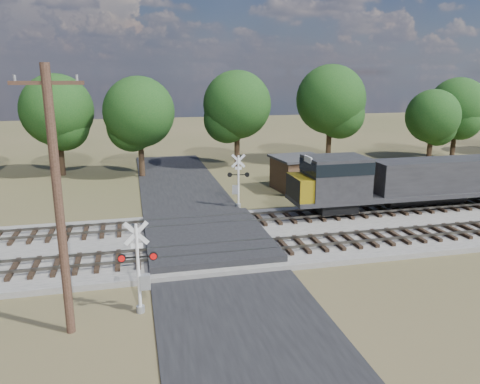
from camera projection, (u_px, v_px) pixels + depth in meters
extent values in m
plane|color=#444625|center=(208.00, 246.00, 27.11)|extent=(160.00, 160.00, 0.00)
cube|color=gray|center=(362.00, 228.00, 29.75)|extent=(140.00, 10.00, 0.30)
cube|color=black|center=(208.00, 245.00, 27.10)|extent=(7.00, 60.00, 0.08)
cube|color=#262628|center=(206.00, 238.00, 27.50)|extent=(7.00, 9.00, 0.62)
cube|color=black|center=(250.00, 249.00, 25.57)|extent=(44.00, 2.60, 0.18)
cube|color=#545048|center=(389.00, 239.00, 26.62)|extent=(140.00, 0.08, 0.15)
cube|color=#545048|center=(376.00, 231.00, 27.97)|extent=(140.00, 0.08, 0.15)
cube|color=black|center=(231.00, 221.00, 30.28)|extent=(44.00, 2.60, 0.18)
cube|color=#545048|center=(349.00, 214.00, 31.33)|extent=(140.00, 0.08, 0.15)
cube|color=#545048|center=(340.00, 208.00, 32.68)|extent=(140.00, 0.08, 0.15)
cylinder|color=silver|center=(138.00, 269.00, 19.09)|extent=(0.14, 0.14, 3.89)
cylinder|color=gray|center=(141.00, 309.00, 19.54)|extent=(0.35, 0.35, 0.29)
cube|color=silver|center=(136.00, 233.00, 18.70)|extent=(1.02, 0.08, 1.02)
cube|color=silver|center=(136.00, 233.00, 18.70)|extent=(1.02, 0.08, 1.02)
cube|color=silver|center=(137.00, 246.00, 18.84)|extent=(0.49, 0.05, 0.21)
cube|color=black|center=(138.00, 257.00, 18.96)|extent=(1.56, 0.12, 0.06)
cylinder|color=red|center=(122.00, 258.00, 18.84)|extent=(0.35, 0.11, 0.35)
cylinder|color=red|center=(153.00, 256.00, 19.07)|extent=(0.35, 0.11, 0.35)
cube|color=gray|center=(145.00, 282.00, 19.28)|extent=(0.45, 0.31, 0.63)
cylinder|color=silver|center=(238.00, 182.00, 34.26)|extent=(0.14, 0.14, 3.91)
cylinder|color=gray|center=(238.00, 206.00, 34.71)|extent=(0.35, 0.35, 0.29)
cube|color=silver|center=(238.00, 161.00, 33.87)|extent=(1.01, 0.24, 1.02)
cube|color=silver|center=(238.00, 161.00, 33.87)|extent=(1.01, 0.24, 1.02)
cube|color=silver|center=(238.00, 168.00, 34.00)|extent=(0.48, 0.13, 0.22)
cube|color=black|center=(238.00, 175.00, 34.13)|extent=(1.54, 0.37, 0.06)
cylinder|color=red|center=(247.00, 175.00, 34.14)|extent=(0.36, 0.17, 0.35)
cylinder|color=red|center=(230.00, 175.00, 34.11)|extent=(0.36, 0.17, 0.35)
cube|color=gray|center=(235.00, 190.00, 34.40)|extent=(0.49, 0.38, 0.64)
cylinder|color=#312016|center=(59.00, 207.00, 16.86)|extent=(0.34, 0.34, 10.08)
cube|color=#312016|center=(46.00, 83.00, 15.77)|extent=(2.46, 0.41, 0.13)
cube|color=#452F1D|center=(299.00, 174.00, 39.71)|extent=(4.20, 4.20, 2.66)
cube|color=#313134|center=(299.00, 158.00, 39.35)|extent=(4.62, 4.62, 0.19)
cylinder|color=black|center=(61.00, 151.00, 45.04)|extent=(0.56, 0.56, 4.84)
sphere|color=#113812|center=(57.00, 110.00, 44.08)|extent=(6.77, 6.77, 6.77)
cylinder|color=black|center=(141.00, 152.00, 44.47)|extent=(0.56, 0.56, 4.73)
sphere|color=#113812|center=(139.00, 112.00, 43.53)|extent=(6.62, 6.62, 6.62)
cylinder|color=black|center=(237.00, 143.00, 49.12)|extent=(0.56, 0.56, 5.00)
sphere|color=#113812|center=(237.00, 105.00, 48.13)|extent=(7.00, 7.00, 7.00)
cylinder|color=black|center=(329.00, 139.00, 51.39)|extent=(0.56, 0.56, 5.31)
sphere|color=#113812|center=(331.00, 99.00, 50.33)|extent=(7.44, 7.44, 7.44)
cylinder|color=black|center=(430.00, 146.00, 50.24)|extent=(0.56, 0.56, 4.03)
sphere|color=#113812|center=(433.00, 116.00, 49.44)|extent=(5.64, 5.64, 5.64)
cylinder|color=black|center=(454.00, 139.00, 53.54)|extent=(0.56, 0.56, 4.62)
sphere|color=#113812|center=(457.00, 107.00, 52.62)|extent=(6.46, 6.46, 6.46)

